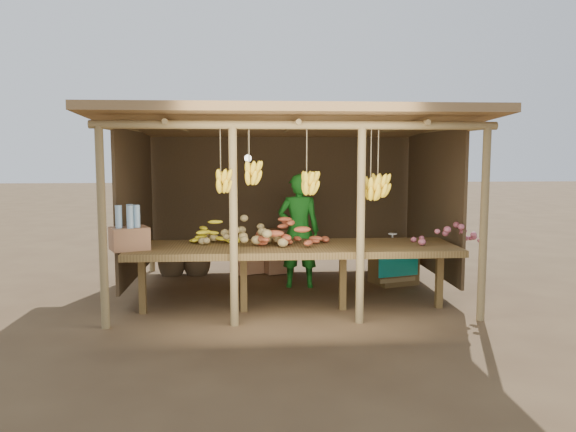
{
  "coord_description": "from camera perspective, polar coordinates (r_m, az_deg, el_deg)",
  "views": [
    {
      "loc": [
        -0.53,
        -7.57,
        1.89
      ],
      "look_at": [
        0.0,
        0.0,
        1.05
      ],
      "focal_mm": 35.0,
      "sensor_mm": 36.0,
      "label": 1
    }
  ],
  "objects": [
    {
      "name": "vendor",
      "position": [
        7.94,
        1.1,
        -1.51
      ],
      "size": [
        0.62,
        0.43,
        1.62
      ],
      "primitive_type": "imported",
      "rotation": [
        0.0,
        0.0,
        3.07
      ],
      "color": "#186E1B",
      "rests_on": "ground"
    },
    {
      "name": "stall_structure",
      "position": [
        7.55,
        0.05,
        6.46
      ],
      "size": [
        4.7,
        3.5,
        2.43
      ],
      "color": "olive",
      "rests_on": "ground"
    },
    {
      "name": "ground",
      "position": [
        7.82,
        -0.0,
        -7.67
      ],
      "size": [
        60.0,
        60.0,
        0.0
      ],
      "primitive_type": "plane",
      "color": "brown",
      "rests_on": "ground"
    },
    {
      "name": "tarp_crate",
      "position": [
        8.38,
        10.66,
        -4.64
      ],
      "size": [
        0.78,
        0.72,
        0.77
      ],
      "color": "brown",
      "rests_on": "ground"
    },
    {
      "name": "bottle_box",
      "position": [
        6.66,
        -15.84,
        -1.62
      ],
      "size": [
        0.51,
        0.46,
        0.52
      ],
      "color": "#9C6946",
      "rests_on": "counter"
    },
    {
      "name": "burlap_sacks",
      "position": [
        8.96,
        -10.5,
        -4.32
      ],
      "size": [
        0.82,
        0.43,
        0.58
      ],
      "color": "#483721",
      "rests_on": "ground"
    },
    {
      "name": "onion_heap",
      "position": [
        7.16,
        15.87,
        -1.24
      ],
      "size": [
        0.92,
        0.7,
        0.36
      ],
      "primitive_type": null,
      "rotation": [
        0.0,
        0.0,
        0.3
      ],
      "color": "#BD5C6D",
      "rests_on": "counter"
    },
    {
      "name": "banana_pile",
      "position": [
        6.89,
        -7.54,
        -1.39
      ],
      "size": [
        0.61,
        0.47,
        0.34
      ],
      "primitive_type": null,
      "rotation": [
        0.0,
        0.0,
        0.33
      ],
      "color": "#FFF328",
      "rests_on": "counter"
    },
    {
      "name": "counter",
      "position": [
        6.74,
        0.57,
        -3.52
      ],
      "size": [
        3.9,
        1.05,
        0.8
      ],
      "color": "brown",
      "rests_on": "ground"
    },
    {
      "name": "potato_heap",
      "position": [
        6.77,
        -4.87,
        -1.4
      ],
      "size": [
        1.09,
        0.74,
        0.37
      ],
      "primitive_type": null,
      "rotation": [
        0.0,
        0.0,
        0.13
      ],
      "color": "tan",
      "rests_on": "counter"
    },
    {
      "name": "carton_stack",
      "position": [
        8.92,
        -2.11,
        -3.93
      ],
      "size": [
        1.01,
        0.49,
        0.69
      ],
      "color": "#9C6946",
      "rests_on": "ground"
    },
    {
      "name": "sweet_potato_heap",
      "position": [
        6.77,
        0.23,
        -1.44
      ],
      "size": [
        0.99,
        0.68,
        0.36
      ],
      "primitive_type": null,
      "rotation": [
        0.0,
        0.0,
        -0.15
      ],
      "color": "#AF4E2D",
      "rests_on": "counter"
    },
    {
      "name": "tomato_basin",
      "position": [
        6.96,
        -15.31,
        -2.3
      ],
      "size": [
        0.35,
        0.35,
        0.18
      ],
      "rotation": [
        0.0,
        0.0,
        -0.05
      ],
      "color": "navy",
      "rests_on": "counter"
    }
  ]
}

